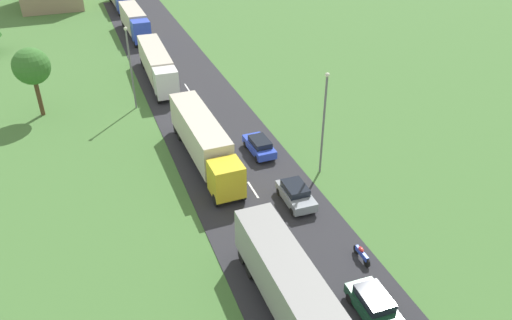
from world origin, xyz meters
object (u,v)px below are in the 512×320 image
Objects in this scene: car_fourth at (259,146)px; lamppost_third at (130,65)px; truck_fourth at (135,21)px; motorcycle_courier at (362,254)px; truck_second at (203,139)px; lamppost_second at (324,120)px; truck_lead at (299,303)px; car_third at (296,194)px; truck_third at (157,64)px; car_second at (375,306)px; tree_pine at (31,67)px.

lamppost_third is at bearing 123.06° from car_fourth.
truck_fourth is 54.71m from motorcycle_courier.
lamppost_second is at bearing -30.29° from truck_second.
car_third is at bearing 66.18° from truck_lead.
lamppost_third reaches higher than car_fourth.
car_third is at bearing -84.13° from truck_fourth.
truck_lead is at bearing -89.62° from truck_third.
car_second is (4.50, -58.67, -1.32)m from truck_fourth.
truck_fourth is at bearing 95.87° from car_third.
truck_second is at bearing 102.78° from car_second.
lamppost_second is at bearing 77.53° from motorcycle_courier.
car_second reaches higher than car_fourth.
truck_second reaches higher than car_second.
motorcycle_courier is (6.27, -54.33, -1.63)m from truck_fourth.
car_fourth is 0.46× the size of lamppost_second.
motorcycle_courier is at bearing 30.15° from truck_lead.
truck_third is at bearing 109.82° from lamppost_second.
tree_pine reaches higher than truck_second.
motorcycle_courier is (1.77, 4.34, -0.31)m from car_second.
lamppost_second is 29.66m from tree_pine.
truck_second is 7.23× the size of motorcycle_courier.
truck_fourth is at bearing 89.88° from truck_second.
truck_lead is 3.53× the size of car_fourth.
tree_pine reaches higher than truck_lead.
truck_second is 3.47× the size of car_third.
truck_third reaches higher than car_third.
truck_fourth is at bearing 94.38° from car_second.
truck_second reaches higher than motorcycle_courier.
lamppost_second is 1.25× the size of tree_pine.
lamppost_third is at bearing 104.31° from car_second.
car_fourth is (5.17, -20.24, -1.28)m from truck_third.
car_fourth is (0.38, 19.65, -0.00)m from car_second.
car_second is 0.47× the size of lamppost_third.
truck_fourth is 1.44× the size of lamppost_third.
lamppost_third reaches higher than tree_pine.
lamppost_second is (4.15, 15.09, 4.09)m from car_second.
lamppost_second is at bearing -50.45° from car_fourth.
car_third is 7.51m from motorcycle_courier.
car_third is 29.87m from tree_pine.
truck_fourth is at bearing 101.23° from lamppost_second.
lamppost_third is (-12.64, 18.20, -0.11)m from lamppost_second.
truck_lead is at bearing 171.55° from car_second.
car_third is at bearing -90.35° from car_fourth.
motorcycle_courier is at bearing -84.81° from car_fourth.
tree_pine is at bearing -159.48° from truck_third.
car_second is at bearing -83.15° from truck_third.
truck_third is at bearing 20.52° from tree_pine.
motorcycle_courier is at bearing -57.42° from tree_pine.
lamppost_third is at bearing 109.53° from motorcycle_courier.
motorcycle_courier is (6.56, -35.55, -1.59)m from truck_third.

